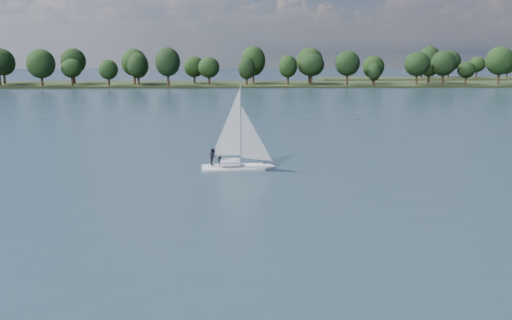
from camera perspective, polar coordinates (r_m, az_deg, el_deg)
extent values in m
plane|color=#233342|center=(119.30, -7.08, 4.39)|extent=(700.00, 700.00, 0.00)
cube|color=black|center=(230.70, -4.53, 7.46)|extent=(660.00, 40.00, 1.50)
cube|color=silver|center=(64.11, -2.11, -0.98)|extent=(7.67, 3.00, 0.88)
cube|color=silver|center=(63.94, -2.12, -0.21)|extent=(2.34, 1.58, 0.55)
cylinder|color=silver|center=(63.29, -2.15, 3.45)|extent=(0.13, 0.13, 8.78)
imported|color=black|center=(64.16, -3.64, 0.37)|extent=(0.49, 0.71, 1.89)
imported|color=black|center=(63.89, -4.34, 0.32)|extent=(0.76, 0.96, 1.89)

